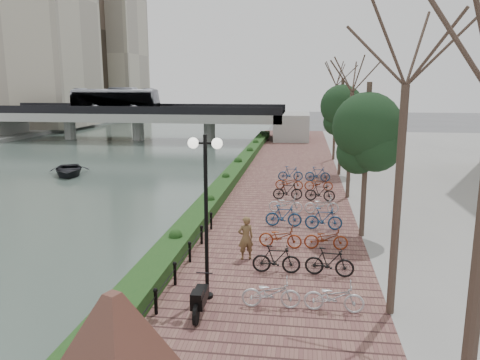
% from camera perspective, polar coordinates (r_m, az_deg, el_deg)
% --- Properties ---
extents(ground, '(220.00, 220.00, 0.00)m').
position_cam_1_polar(ground, '(13.93, -17.22, -18.69)').
color(ground, '#59595B').
rests_on(ground, ground).
extents(river_water, '(30.00, 130.00, 0.02)m').
position_cam_1_polar(river_water, '(41.80, -21.58, 1.31)').
color(river_water, '#405149').
rests_on(river_water, ground).
extents(promenade, '(8.00, 75.00, 0.50)m').
position_cam_1_polar(promenade, '(29.12, 4.80, -1.64)').
color(promenade, brown).
rests_on(promenade, ground).
extents(hedge, '(1.10, 56.00, 0.60)m').
position_cam_1_polar(hedge, '(31.78, -1.07, 0.54)').
color(hedge, '#153B16').
rests_on(hedge, promenade).
extents(chain_fence, '(0.10, 14.10, 0.70)m').
position_cam_1_polar(chain_fence, '(14.73, -9.00, -12.83)').
color(chain_fence, black).
rests_on(chain_fence, promenade).
extents(lamppost, '(1.02, 0.32, 5.00)m').
position_cam_1_polar(lamppost, '(13.65, -4.21, -0.33)').
color(lamppost, black).
rests_on(lamppost, promenade).
extents(motorcycle, '(0.54, 1.59, 0.99)m').
position_cam_1_polar(motorcycle, '(13.68, -4.86, -14.06)').
color(motorcycle, black).
rests_on(motorcycle, promenade).
extents(pedestrian, '(0.71, 0.61, 1.65)m').
position_cam_1_polar(pedestrian, '(17.43, 0.70, -7.07)').
color(pedestrian, brown).
rests_on(pedestrian, promenade).
extents(bicycle_parking, '(2.40, 19.89, 1.00)m').
position_cam_1_polar(bicycle_parking, '(22.54, 7.74, -3.75)').
color(bicycle_parking, silver).
rests_on(bicycle_parking, promenade).
extents(street_trees, '(3.20, 37.12, 6.80)m').
position_cam_1_polar(street_trees, '(23.85, 13.96, 3.51)').
color(street_trees, '#3A2C22').
rests_on(street_trees, promenade).
extents(bridge, '(36.00, 10.77, 6.50)m').
position_cam_1_polar(bridge, '(59.73, -12.91, 7.95)').
color(bridge, '#A4A39E').
rests_on(bridge, ground).
extents(boat, '(4.44, 5.04, 0.87)m').
position_cam_1_polar(boat, '(38.21, -20.20, 1.18)').
color(boat, black).
rests_on(boat, river_water).
extents(far_buildings, '(35.00, 38.00, 38.00)m').
position_cam_1_polar(far_buildings, '(90.49, -24.67, 16.46)').
color(far_buildings, '#B0A793').
rests_on(far_buildings, far_bank).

